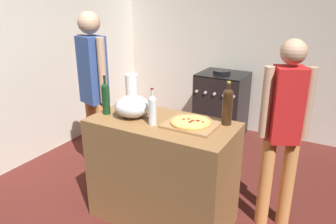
{
  "coord_description": "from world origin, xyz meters",
  "views": [
    {
      "loc": [
        1.28,
        -1.43,
        1.88
      ],
      "look_at": [
        0.06,
        0.75,
        0.98
      ],
      "focal_mm": 34.4,
      "sensor_mm": 36.0,
      "label": 1
    }
  ],
  "objects_px": {
    "wine_bottle_amber": "(152,109)",
    "stove": "(221,105)",
    "paper_towel_roll": "(132,90)",
    "mixing_bowl": "(133,106)",
    "wine_bottle_clear": "(106,97)",
    "pizza": "(191,122)",
    "person_in_stripes": "(94,87)",
    "wine_bottle_green": "(227,105)",
    "person_in_red": "(284,126)"
  },
  "relations": [
    {
      "from": "paper_towel_roll",
      "to": "stove",
      "type": "height_order",
      "value": "paper_towel_roll"
    },
    {
      "from": "stove",
      "to": "pizza",
      "type": "bearing_deg",
      "value": -77.05
    },
    {
      "from": "person_in_red",
      "to": "wine_bottle_amber",
      "type": "bearing_deg",
      "value": -151.44
    },
    {
      "from": "wine_bottle_clear",
      "to": "stove",
      "type": "bearing_deg",
      "value": 81.82
    },
    {
      "from": "person_in_stripes",
      "to": "person_in_red",
      "type": "height_order",
      "value": "person_in_stripes"
    },
    {
      "from": "mixing_bowl",
      "to": "wine_bottle_clear",
      "type": "height_order",
      "value": "wine_bottle_clear"
    },
    {
      "from": "wine_bottle_green",
      "to": "person_in_stripes",
      "type": "height_order",
      "value": "person_in_stripes"
    },
    {
      "from": "mixing_bowl",
      "to": "wine_bottle_clear",
      "type": "xyz_separation_m",
      "value": [
        -0.24,
        -0.05,
        0.06
      ]
    },
    {
      "from": "pizza",
      "to": "stove",
      "type": "distance_m",
      "value": 2.08
    },
    {
      "from": "pizza",
      "to": "person_in_stripes",
      "type": "height_order",
      "value": "person_in_stripes"
    },
    {
      "from": "paper_towel_roll",
      "to": "person_in_stripes",
      "type": "xyz_separation_m",
      "value": [
        -0.5,
        0.05,
        -0.05
      ]
    },
    {
      "from": "pizza",
      "to": "stove",
      "type": "relative_size",
      "value": 0.33
    },
    {
      "from": "paper_towel_roll",
      "to": "wine_bottle_amber",
      "type": "distance_m",
      "value": 0.5
    },
    {
      "from": "wine_bottle_green",
      "to": "person_in_red",
      "type": "bearing_deg",
      "value": 27.18
    },
    {
      "from": "pizza",
      "to": "mixing_bowl",
      "type": "xyz_separation_m",
      "value": [
        -0.51,
        -0.05,
        0.06
      ]
    },
    {
      "from": "wine_bottle_amber",
      "to": "person_in_red",
      "type": "relative_size",
      "value": 0.19
    },
    {
      "from": "wine_bottle_amber",
      "to": "person_in_red",
      "type": "distance_m",
      "value": 1.04
    },
    {
      "from": "wine_bottle_amber",
      "to": "mixing_bowl",
      "type": "bearing_deg",
      "value": 164.84
    },
    {
      "from": "mixing_bowl",
      "to": "person_in_red",
      "type": "relative_size",
      "value": 0.19
    },
    {
      "from": "mixing_bowl",
      "to": "person_in_red",
      "type": "height_order",
      "value": "person_in_red"
    },
    {
      "from": "wine_bottle_amber",
      "to": "wine_bottle_clear",
      "type": "bearing_deg",
      "value": 178.67
    },
    {
      "from": "pizza",
      "to": "paper_towel_roll",
      "type": "distance_m",
      "value": 0.71
    },
    {
      "from": "person_in_red",
      "to": "stove",
      "type": "bearing_deg",
      "value": 124.24
    },
    {
      "from": "wine_bottle_amber",
      "to": "stove",
      "type": "distance_m",
      "value": 2.17
    },
    {
      "from": "wine_bottle_amber",
      "to": "paper_towel_roll",
      "type": "bearing_deg",
      "value": 143.84
    },
    {
      "from": "wine_bottle_clear",
      "to": "wine_bottle_green",
      "type": "bearing_deg",
      "value": 15.83
    },
    {
      "from": "paper_towel_roll",
      "to": "stove",
      "type": "distance_m",
      "value": 1.9
    },
    {
      "from": "pizza",
      "to": "wine_bottle_amber",
      "type": "distance_m",
      "value": 0.32
    },
    {
      "from": "pizza",
      "to": "wine_bottle_green",
      "type": "distance_m",
      "value": 0.31
    },
    {
      "from": "wine_bottle_amber",
      "to": "wine_bottle_clear",
      "type": "distance_m",
      "value": 0.47
    },
    {
      "from": "paper_towel_roll",
      "to": "wine_bottle_amber",
      "type": "xyz_separation_m",
      "value": [
        0.4,
        -0.29,
        -0.02
      ]
    },
    {
      "from": "pizza",
      "to": "wine_bottle_amber",
      "type": "height_order",
      "value": "wine_bottle_amber"
    },
    {
      "from": "mixing_bowl",
      "to": "person_in_stripes",
      "type": "xyz_separation_m",
      "value": [
        -0.66,
        0.28,
        0.01
      ]
    },
    {
      "from": "paper_towel_roll",
      "to": "person_in_stripes",
      "type": "distance_m",
      "value": 0.5
    },
    {
      "from": "stove",
      "to": "mixing_bowl",
      "type": "bearing_deg",
      "value": -91.75
    },
    {
      "from": "person_in_red",
      "to": "pizza",
      "type": "bearing_deg",
      "value": -148.94
    },
    {
      "from": "wine_bottle_green",
      "to": "stove",
      "type": "distance_m",
      "value": 2.02
    },
    {
      "from": "wine_bottle_clear",
      "to": "person_in_red",
      "type": "xyz_separation_m",
      "value": [
        1.38,
        0.48,
        -0.16
      ]
    },
    {
      "from": "person_in_stripes",
      "to": "person_in_red",
      "type": "xyz_separation_m",
      "value": [
        1.81,
        0.15,
        -0.11
      ]
    },
    {
      "from": "mixing_bowl",
      "to": "person_in_stripes",
      "type": "relative_size",
      "value": 0.17
    },
    {
      "from": "mixing_bowl",
      "to": "paper_towel_roll",
      "type": "xyz_separation_m",
      "value": [
        -0.17,
        0.23,
        0.06
      ]
    },
    {
      "from": "mixing_bowl",
      "to": "stove",
      "type": "bearing_deg",
      "value": 88.25
    },
    {
      "from": "wine_bottle_clear",
      "to": "person_in_stripes",
      "type": "bearing_deg",
      "value": 142.11
    },
    {
      "from": "pizza",
      "to": "person_in_stripes",
      "type": "relative_size",
      "value": 0.18
    },
    {
      "from": "pizza",
      "to": "person_in_red",
      "type": "relative_size",
      "value": 0.2
    },
    {
      "from": "pizza",
      "to": "paper_towel_roll",
      "type": "height_order",
      "value": "paper_towel_roll"
    },
    {
      "from": "wine_bottle_green",
      "to": "stove",
      "type": "height_order",
      "value": "wine_bottle_green"
    },
    {
      "from": "wine_bottle_amber",
      "to": "wine_bottle_green",
      "type": "xyz_separation_m",
      "value": [
        0.51,
        0.29,
        0.03
      ]
    },
    {
      "from": "stove",
      "to": "person_in_red",
      "type": "distance_m",
      "value": 1.97
    },
    {
      "from": "person_in_stripes",
      "to": "wine_bottle_amber",
      "type": "bearing_deg",
      "value": -21.0
    }
  ]
}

